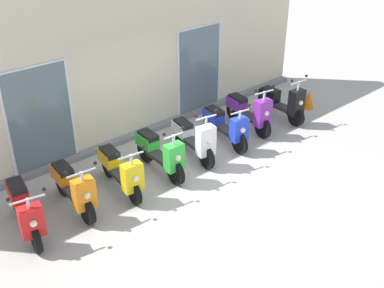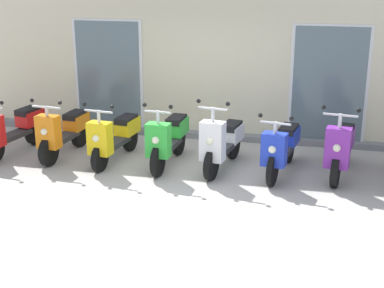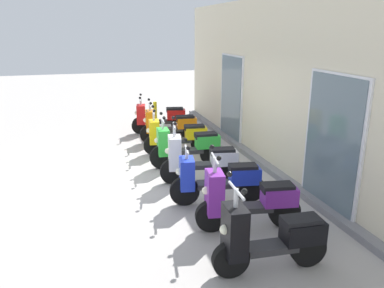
# 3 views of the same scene
# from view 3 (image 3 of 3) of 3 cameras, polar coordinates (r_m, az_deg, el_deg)

# --- Properties ---
(ground_plane) EXTENTS (40.00, 40.00, 0.00)m
(ground_plane) POSITION_cam_3_polar(r_m,az_deg,el_deg) (7.86, -5.22, -5.09)
(ground_plane) COLOR #A8A39E
(storefront_facade) EXTENTS (11.39, 0.50, 3.61)m
(storefront_facade) POSITION_cam_3_polar(r_m,az_deg,el_deg) (8.28, 12.80, 8.25)
(storefront_facade) COLOR beige
(storefront_facade) RESTS_ON ground_plane
(scooter_red) EXTENTS (0.69, 1.63, 1.14)m
(scooter_red) POSITION_cam_3_polar(r_m,az_deg,el_deg) (11.06, -4.94, 3.98)
(scooter_red) COLOR black
(scooter_red) RESTS_ON ground_plane
(scooter_orange) EXTENTS (0.61, 1.61, 1.17)m
(scooter_orange) POSITION_cam_3_polar(r_m,az_deg,el_deg) (10.16, -3.48, 2.79)
(scooter_orange) COLOR black
(scooter_orange) RESTS_ON ground_plane
(scooter_yellow) EXTENTS (0.61, 1.61, 1.17)m
(scooter_yellow) POSITION_cam_3_polar(r_m,az_deg,el_deg) (9.21, -2.45, 1.31)
(scooter_yellow) COLOR black
(scooter_yellow) RESTS_ON ground_plane
(scooter_green) EXTENTS (0.51, 1.66, 1.22)m
(scooter_green) POSITION_cam_3_polar(r_m,az_deg,el_deg) (8.29, -0.88, -0.26)
(scooter_green) COLOR black
(scooter_green) RESTS_ON ground_plane
(scooter_white) EXTENTS (0.64, 1.62, 1.32)m
(scooter_white) POSITION_cam_3_polar(r_m,az_deg,el_deg) (7.44, 1.09, -2.33)
(scooter_white) COLOR black
(scooter_white) RESTS_ON ground_plane
(scooter_blue) EXTENTS (0.64, 1.66, 1.15)m
(scooter_blue) POSITION_cam_3_polar(r_m,az_deg,el_deg) (6.57, 3.84, -5.21)
(scooter_blue) COLOR black
(scooter_blue) RESTS_ON ground_plane
(scooter_purple) EXTENTS (0.64, 1.63, 1.29)m
(scooter_purple) POSITION_cam_3_polar(r_m,az_deg,el_deg) (5.80, 8.23, -8.34)
(scooter_purple) COLOR black
(scooter_purple) RESTS_ON ground_plane
(scooter_black) EXTENTS (0.59, 1.52, 1.29)m
(scooter_black) POSITION_cam_3_polar(r_m,az_deg,el_deg) (4.90, 11.48, -13.63)
(scooter_black) COLOR black
(scooter_black) RESTS_ON ground_plane
(curb_bollard) EXTENTS (0.12, 0.12, 0.70)m
(curb_bollard) POSITION_cam_3_polar(r_m,az_deg,el_deg) (12.30, -5.57, 4.73)
(curb_bollard) COLOR yellow
(curb_bollard) RESTS_ON ground_plane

